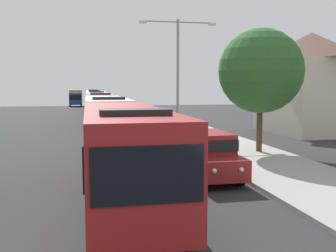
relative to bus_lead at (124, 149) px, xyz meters
The scene contains 11 objects.
bus_lead is the anchor object (origin of this frame).
bus_second_in_line 12.58m from the bus_lead, 90.00° to the left, with size 2.58×12.34×3.21m.
bus_middle 25.90m from the bus_lead, 90.00° to the left, with size 2.58×12.40×3.21m.
bus_fourth_in_line 39.61m from the bus_lead, 90.00° to the left, with size 2.58×11.61×3.21m.
bus_rear 52.79m from the bus_lead, 90.00° to the left, with size 2.58×11.85×3.21m.
bus_tail_end 65.97m from the bus_lead, 90.00° to the left, with size 2.58×11.02×3.21m.
white_suv 4.44m from the bus_lead, 32.64° to the left, with size 1.86×4.58×1.90m.
box_truck_oncoming 66.88m from the bus_lead, 92.83° to the left, with size 2.35×8.21×3.15m.
streetlamp_mid 16.65m from the bus_lead, 70.60° to the left, with size 5.70×0.28×8.47m.
roadside_tree 11.45m from the bus_lead, 41.84° to the left, with size 4.66×4.66×6.81m.
house_distant_gabled 23.16m from the bus_lead, 44.06° to the left, with size 6.38×8.68×8.06m.
Camera 1 is at (-2.47, 0.88, 3.77)m, focal length 42.15 mm.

